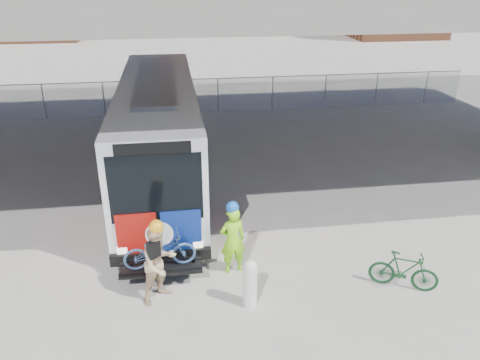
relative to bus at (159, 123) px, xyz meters
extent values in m
plane|color=#9E9991|center=(2.00, -3.55, -2.11)|extent=(160.00, 160.00, 0.00)
cube|color=silver|center=(0.00, -0.02, -0.16)|extent=(2.55, 12.00, 3.20)
cube|color=black|center=(0.00, 0.48, 0.48)|extent=(2.61, 11.00, 1.28)
cube|color=black|center=(0.00, -5.97, 0.23)|extent=(2.24, 0.12, 1.76)
cube|color=black|center=(0.00, -5.97, 1.25)|extent=(1.78, 0.12, 0.30)
cube|color=black|center=(0.00, -6.07, -1.66)|extent=(2.55, 0.20, 0.30)
cube|color=maroon|center=(-0.55, -6.04, -1.01)|extent=(1.00, 0.08, 1.20)
cube|color=navy|center=(0.55, -6.04, -1.01)|extent=(1.00, 0.08, 1.20)
cylinder|color=silver|center=(0.00, -6.06, -1.01)|extent=(0.70, 0.06, 0.70)
cube|color=gray|center=(0.00, -0.02, 1.51)|extent=(1.28, 7.20, 0.14)
cube|color=black|center=(0.00, -6.57, -1.66)|extent=(2.00, 0.70, 0.06)
cylinder|color=black|center=(-1.16, -4.42, -1.61)|extent=(0.30, 1.00, 1.00)
cylinder|color=black|center=(1.15, -4.42, -1.61)|extent=(0.30, 1.00, 1.00)
cylinder|color=black|center=(-1.16, 4.18, -1.61)|extent=(0.30, 1.00, 1.00)
cylinder|color=black|center=(1.15, 4.18, -1.61)|extent=(0.30, 1.00, 1.00)
cube|color=maroon|center=(-1.31, -3.82, -0.81)|extent=(0.06, 2.60, 1.70)
cube|color=navy|center=(-1.31, -2.22, -0.81)|extent=(0.06, 1.40, 1.70)
cube|color=maroon|center=(1.30, -3.82, -0.81)|extent=(0.06, 2.60, 1.70)
cube|color=navy|center=(1.30, -2.22, -0.81)|extent=(0.06, 1.40, 1.70)
imported|color=#446697|center=(0.00, -6.57, -1.17)|extent=(1.80, 0.77, 0.92)
cylinder|color=gray|center=(-6.00, 8.45, -1.21)|extent=(0.06, 0.06, 1.80)
cylinder|color=gray|center=(-2.00, 8.45, -1.21)|extent=(0.06, 0.06, 1.80)
cylinder|color=gray|center=(2.00, 8.45, -1.21)|extent=(0.06, 0.06, 1.80)
cylinder|color=gray|center=(6.00, 8.45, -1.21)|extent=(0.06, 0.06, 1.80)
cylinder|color=gray|center=(10.00, 8.45, -1.21)|extent=(0.06, 0.06, 1.80)
cylinder|color=gray|center=(14.00, 8.45, -1.21)|extent=(0.06, 0.06, 1.80)
plane|color=gray|center=(2.00, 8.45, -1.21)|extent=(30.00, 0.00, 30.00)
cube|color=gray|center=(2.00, 8.45, -0.29)|extent=(30.00, 0.05, 0.04)
cube|color=brown|center=(26.00, 36.45, 1.89)|extent=(10.00, 8.00, 8.00)
cylinder|color=white|center=(2.03, -7.73, -1.58)|extent=(0.32, 0.32, 1.06)
sphere|color=white|center=(2.03, -7.73, -1.05)|extent=(0.32, 0.32, 0.32)
imported|color=#8CEE19|center=(1.81, -6.32, -1.20)|extent=(0.73, 0.54, 1.82)
sphere|color=blue|center=(1.81, -6.32, -0.27)|extent=(0.32, 0.32, 0.32)
imported|color=tan|center=(0.00, -7.16, -1.15)|extent=(1.18, 1.14, 1.91)
sphere|color=orange|center=(0.00, -7.16, -0.18)|extent=(0.33, 0.33, 0.33)
cube|color=black|center=(-0.09, -7.32, -0.65)|extent=(0.32, 0.30, 0.40)
imported|color=#133C1E|center=(5.81, -7.63, -1.62)|extent=(1.67, 1.15, 0.98)
camera|label=1|loc=(0.51, -16.33, 5.03)|focal=35.00mm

